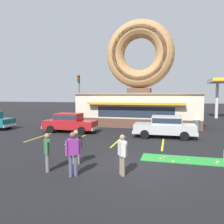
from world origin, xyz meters
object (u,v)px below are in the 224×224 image
(golf_ball, at_px, (161,158))
(pedestrian_clipboard_woman, at_px, (47,150))
(pedestrian_hooded_kid, at_px, (73,152))
(traffic_light_pole, at_px, (79,91))
(car_silver, at_px, (165,126))
(trash_bin, at_px, (196,126))
(pedestrian_leather_jacket_man, at_px, (122,153))
(car_red, at_px, (70,122))
(pedestrian_blue_sweater_man, at_px, (76,145))

(golf_ball, bearing_deg, pedestrian_clipboard_woman, -147.07)
(pedestrian_hooded_kid, height_order, traffic_light_pole, traffic_light_pole)
(car_silver, distance_m, trash_bin, 4.43)
(golf_ball, xyz_separation_m, pedestrian_leather_jacket_man, (-1.38, -2.55, 0.84))
(trash_bin, distance_m, traffic_light_pole, 15.75)
(pedestrian_leather_jacket_man, bearing_deg, traffic_light_pole, 117.81)
(car_red, relative_size, pedestrian_hooded_kid, 2.64)
(car_red, bearing_deg, golf_ball, -38.17)
(car_red, bearing_deg, trash_bin, 17.02)
(car_red, height_order, pedestrian_blue_sweater_man, car_red)
(pedestrian_leather_jacket_man, height_order, pedestrian_clipboard_woman, pedestrian_leather_jacket_man)
(pedestrian_clipboard_woman, xyz_separation_m, traffic_light_pole, (-6.75, 18.95, 2.84))
(pedestrian_clipboard_woman, bearing_deg, car_silver, 62.33)
(car_red, xyz_separation_m, pedestrian_leather_jacket_man, (6.42, -8.68, 0.01))
(pedestrian_blue_sweater_man, bearing_deg, pedestrian_clipboard_woman, -121.71)
(car_silver, xyz_separation_m, pedestrian_hooded_kid, (-3.27, -8.91, 0.09))
(car_red, relative_size, pedestrian_clipboard_woman, 2.90)
(trash_bin, bearing_deg, golf_ball, -105.97)
(pedestrian_clipboard_woman, distance_m, traffic_light_pole, 20.31)
(pedestrian_hooded_kid, xyz_separation_m, pedestrian_leather_jacket_man, (1.80, 0.60, -0.08))
(pedestrian_leather_jacket_man, bearing_deg, golf_ball, 61.55)
(pedestrian_leather_jacket_man, distance_m, trash_bin, 12.57)
(car_silver, bearing_deg, pedestrian_hooded_kid, -110.12)
(pedestrian_leather_jacket_man, bearing_deg, trash_bin, 71.17)
(golf_ball, relative_size, pedestrian_clipboard_woman, 0.03)
(car_silver, distance_m, pedestrian_blue_sweater_man, 8.37)
(golf_ball, distance_m, pedestrian_hooded_kid, 4.57)
(car_silver, height_order, pedestrian_clipboard_woman, car_silver)
(pedestrian_blue_sweater_man, height_order, pedestrian_clipboard_woman, pedestrian_clipboard_woman)
(golf_ball, bearing_deg, trash_bin, 74.03)
(pedestrian_hooded_kid, distance_m, pedestrian_leather_jacket_man, 1.90)
(pedestrian_clipboard_woman, bearing_deg, trash_bin, 59.75)
(pedestrian_clipboard_woman, bearing_deg, pedestrian_leather_jacket_man, 6.20)
(pedestrian_blue_sweater_man, relative_size, trash_bin, 1.59)
(pedestrian_leather_jacket_man, bearing_deg, car_red, 126.47)
(car_red, xyz_separation_m, pedestrian_clipboard_woman, (3.34, -9.02, -0.00))
(golf_ball, distance_m, trash_bin, 9.72)
(golf_ball, height_order, pedestrian_clipboard_woman, pedestrian_clipboard_woman)
(pedestrian_clipboard_woman, distance_m, trash_bin, 14.15)
(car_silver, height_order, pedestrian_hooded_kid, pedestrian_hooded_kid)
(traffic_light_pole, bearing_deg, pedestrian_leather_jacket_man, -62.19)
(pedestrian_hooded_kid, bearing_deg, car_silver, 69.88)
(car_silver, distance_m, pedestrian_hooded_kid, 9.49)
(golf_ball, bearing_deg, pedestrian_leather_jacket_man, -118.45)
(pedestrian_hooded_kid, relative_size, trash_bin, 1.78)
(pedestrian_blue_sweater_man, bearing_deg, golf_ball, 24.47)
(traffic_light_pole, bearing_deg, golf_ball, -55.11)
(golf_ball, height_order, pedestrian_hooded_kid, pedestrian_hooded_kid)
(golf_ball, height_order, car_silver, car_silver)
(car_red, relative_size, pedestrian_blue_sweater_man, 2.95)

